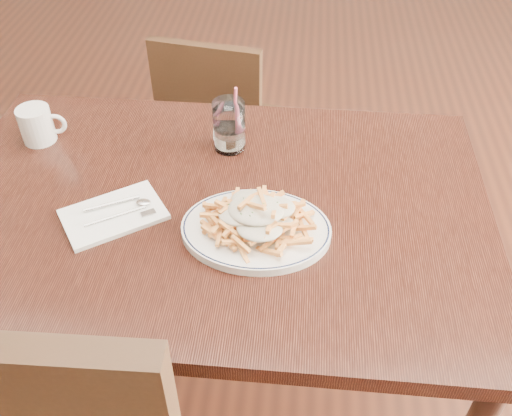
# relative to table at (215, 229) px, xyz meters

# --- Properties ---
(floor) EXTENTS (7.00, 7.00, 0.00)m
(floor) POSITION_rel_table_xyz_m (0.00, 0.00, -0.67)
(floor) COLOR black
(floor) RESTS_ON ground
(table) EXTENTS (1.20, 0.80, 0.75)m
(table) POSITION_rel_table_xyz_m (0.00, 0.00, 0.00)
(table) COLOR black
(table) RESTS_ON ground
(chair_far) EXTENTS (0.42, 0.42, 0.78)m
(chair_far) POSITION_rel_table_xyz_m (-0.11, 0.76, -0.23)
(chair_far) COLOR black
(chair_far) RESTS_ON ground
(fries_plate) EXTENTS (0.32, 0.28, 0.02)m
(fries_plate) POSITION_rel_table_xyz_m (0.10, -0.08, 0.09)
(fries_plate) COLOR white
(fries_plate) RESTS_ON table
(loaded_fries) EXTENTS (0.26, 0.23, 0.06)m
(loaded_fries) POSITION_rel_table_xyz_m (0.10, -0.08, 0.13)
(loaded_fries) COLOR #E59746
(loaded_fries) RESTS_ON fries_plate
(napkin) EXTENTS (0.24, 0.23, 0.01)m
(napkin) POSITION_rel_table_xyz_m (-0.20, -0.06, 0.08)
(napkin) COLOR white
(napkin) RESTS_ON table
(cutlery) EXTENTS (0.15, 0.13, 0.01)m
(cutlery) POSITION_rel_table_xyz_m (-0.20, -0.06, 0.09)
(cutlery) COLOR silver
(cutlery) RESTS_ON napkin
(water_glass) EXTENTS (0.08, 0.08, 0.17)m
(water_glass) POSITION_rel_table_xyz_m (0.01, 0.21, 0.13)
(water_glass) COLOR white
(water_glass) RESTS_ON table
(coffee_mug) EXTENTS (0.11, 0.08, 0.09)m
(coffee_mug) POSITION_rel_table_xyz_m (-0.46, 0.19, 0.12)
(coffee_mug) COLOR white
(coffee_mug) RESTS_ON table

